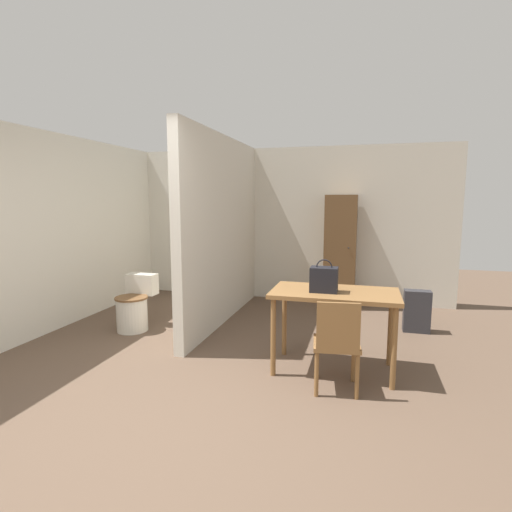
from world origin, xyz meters
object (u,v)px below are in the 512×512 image
Objects in this scene: wooden_chair at (337,342)px; handbag at (324,279)px; toilet at (134,307)px; dining_table at (334,301)px; space_heater at (417,311)px; wooden_cabinet at (340,251)px.

wooden_chair is 2.65× the size of handbag.
wooden_chair reaches higher than toilet.
handbag is at bearing -150.26° from dining_table.
space_heater is at bearing 55.59° from handbag.
space_heater is (0.87, 1.90, -0.19)m from wooden_chair.
dining_table is 1.45× the size of wooden_chair.
space_heater is at bearing 13.63° from toilet.
handbag reaches higher than dining_table.
wooden_cabinet reaches higher than toilet.
dining_table is 0.52m from wooden_chair.
toilet is 3.60m from space_heater.
wooden_cabinet reaches higher than wooden_chair.
wooden_chair is at bearing -21.83° from toilet.
handbag is at bearing -90.09° from wooden_cabinet.
wooden_cabinet is (0.00, 2.52, -0.05)m from handbag.
wooden_chair is 1.56× the size of space_heater.
dining_table is 0.25m from handbag.
dining_table is 1.77m from space_heater.
toilet is 2.20× the size of handbag.
handbag is 0.18× the size of wooden_cabinet.
handbag reaches higher than toilet.
dining_table is 2.25× the size of space_heater.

